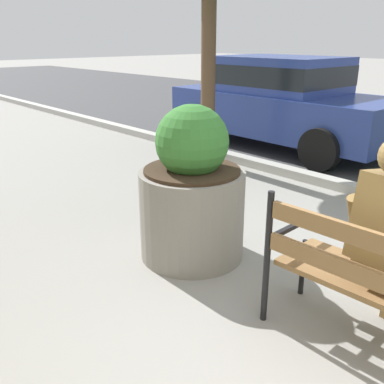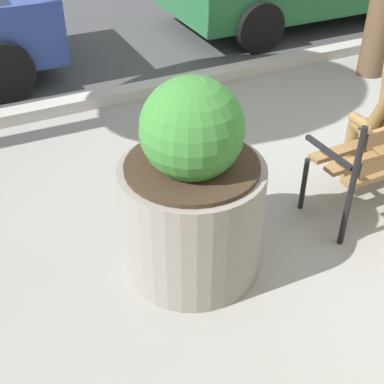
% 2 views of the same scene
% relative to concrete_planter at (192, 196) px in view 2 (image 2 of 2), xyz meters
% --- Properties ---
extents(curb_stone, '(60.00, 0.20, 0.12)m').
position_rel_concrete_planter_xyz_m(curb_stone, '(2.21, 2.62, -0.51)').
color(curb_stone, '#B2AFA8').
rests_on(curb_stone, ground).
extents(concrete_planter, '(0.92, 0.92, 1.36)m').
position_rel_concrete_planter_xyz_m(concrete_planter, '(0.00, 0.00, 0.00)').
color(concrete_planter, gray).
rests_on(concrete_planter, ground).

